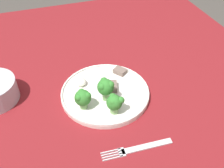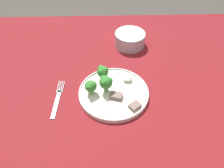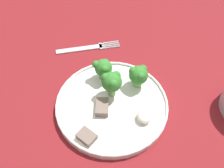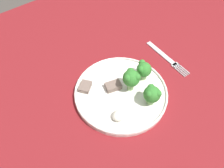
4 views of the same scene
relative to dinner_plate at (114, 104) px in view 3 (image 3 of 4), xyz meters
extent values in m
cube|color=maroon|center=(-0.03, 0.00, -0.02)|extent=(1.36, 1.17, 0.03)
cylinder|color=brown|center=(-0.65, 0.52, -0.40)|extent=(0.06, 0.06, 0.72)
cylinder|color=white|center=(0.00, 0.00, 0.00)|extent=(0.26, 0.26, 0.01)
torus|color=white|center=(0.00, 0.00, 0.01)|extent=(0.26, 0.26, 0.01)
cube|color=silver|center=(-0.21, -0.05, -0.01)|extent=(0.02, 0.13, 0.00)
cube|color=silver|center=(-0.20, 0.02, -0.01)|extent=(0.02, 0.02, 0.00)
cube|color=silver|center=(-0.19, 0.04, -0.01)|extent=(0.01, 0.05, 0.00)
cube|color=silver|center=(-0.20, 0.04, -0.01)|extent=(0.01, 0.05, 0.00)
cube|color=silver|center=(-0.21, 0.04, -0.01)|extent=(0.01, 0.05, 0.00)
cube|color=silver|center=(-0.21, 0.04, -0.01)|extent=(0.01, 0.05, 0.00)
cylinder|color=#7FA866|center=(-0.08, -0.01, 0.01)|extent=(0.02, 0.02, 0.02)
sphere|color=#337F2D|center=(-0.08, -0.01, 0.04)|extent=(0.04, 0.04, 0.04)
sphere|color=#337F2D|center=(-0.07, -0.01, 0.05)|extent=(0.02, 0.02, 0.02)
sphere|color=#337F2D|center=(-0.09, 0.00, 0.05)|extent=(0.02, 0.02, 0.02)
sphere|color=#337F2D|center=(-0.09, -0.02, 0.05)|extent=(0.02, 0.02, 0.02)
cylinder|color=#7FA866|center=(-0.03, 0.00, 0.02)|extent=(0.02, 0.02, 0.03)
sphere|color=#337F2D|center=(-0.03, 0.00, 0.05)|extent=(0.05, 0.05, 0.05)
sphere|color=#337F2D|center=(-0.01, 0.00, 0.06)|extent=(0.02, 0.02, 0.02)
sphere|color=#337F2D|center=(-0.04, 0.01, 0.06)|extent=(0.02, 0.02, 0.02)
sphere|color=#337F2D|center=(-0.03, -0.01, 0.06)|extent=(0.02, 0.02, 0.02)
cylinder|color=#7FA866|center=(-0.04, 0.07, 0.01)|extent=(0.02, 0.02, 0.02)
sphere|color=#337F2D|center=(-0.04, 0.07, 0.04)|extent=(0.04, 0.04, 0.04)
sphere|color=#337F2D|center=(-0.03, 0.07, 0.05)|extent=(0.02, 0.02, 0.02)
sphere|color=#337F2D|center=(-0.05, 0.08, 0.05)|extent=(0.02, 0.02, 0.02)
sphere|color=#337F2D|center=(-0.05, 0.06, 0.05)|extent=(0.02, 0.02, 0.02)
cube|color=#756056|center=(0.07, -0.08, 0.01)|extent=(0.05, 0.05, 0.01)
cube|color=#756056|center=(0.01, -0.03, 0.01)|extent=(0.05, 0.04, 0.02)
ellipsoid|color=silver|center=(0.06, 0.05, 0.01)|extent=(0.04, 0.03, 0.02)
camera|label=1|loc=(-0.54, 0.15, 0.53)|focal=42.00mm
camera|label=2|loc=(-0.02, -0.54, 0.60)|focal=35.00mm
camera|label=3|loc=(0.33, -0.09, 0.50)|focal=42.00mm
camera|label=4|loc=(0.24, 0.26, 0.50)|focal=35.00mm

